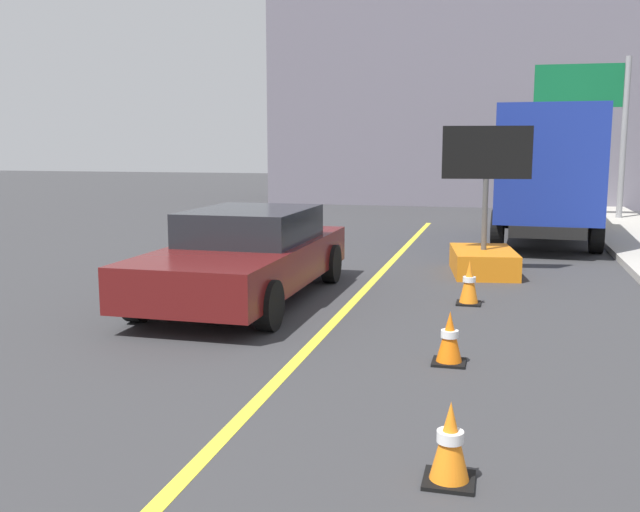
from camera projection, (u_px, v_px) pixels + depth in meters
arrow_board_trailer at (484, 248)px, 13.07m from camera, size 1.59×1.94×2.70m
box_truck at (548, 170)px, 17.51m from camera, size 2.63×7.22×3.22m
pickup_car at (248, 254)px, 10.88m from camera, size 2.10×5.07×1.38m
highway_guide_sign at (598, 110)px, 21.61m from camera, size 2.79×0.24×5.00m
far_building_block at (479, 93)px, 29.97m from camera, size 16.40×7.33×9.10m
traffic_cone_mid_lane at (450, 443)px, 4.96m from camera, size 0.36×0.36×0.60m
traffic_cone_far_lane at (450, 338)px, 7.68m from camera, size 0.36×0.36×0.58m
traffic_cone_curbside at (469, 283)px, 10.56m from camera, size 0.36×0.36×0.67m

